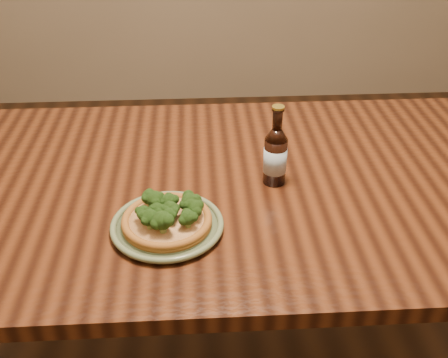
{
  "coord_description": "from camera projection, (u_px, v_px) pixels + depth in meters",
  "views": [
    {
      "loc": [
        -0.1,
        -1.0,
        1.47
      ],
      "look_at": [
        -0.04,
        -0.0,
        0.82
      ],
      "focal_mm": 42.0,
      "sensor_mm": 36.0,
      "label": 1
    }
  ],
  "objects": [
    {
      "name": "pizza",
      "position": [
        167.0,
        217.0,
        1.14
      ],
      "size": [
        0.2,
        0.2,
        0.07
      ],
      "rotation": [
        0.0,
        0.0,
        0.12
      ],
      "color": "#935A21",
      "rests_on": "plate"
    },
    {
      "name": "plate",
      "position": [
        167.0,
        225.0,
        1.15
      ],
      "size": [
        0.25,
        0.25,
        0.02
      ],
      "rotation": [
        0.0,
        0.0,
        -0.26
      ],
      "color": "#5F6C4A",
      "rests_on": "table"
    },
    {
      "name": "beer_bottle",
      "position": [
        275.0,
        155.0,
        1.27
      ],
      "size": [
        0.06,
        0.06,
        0.21
      ],
      "rotation": [
        0.0,
        0.0,
        0.03
      ],
      "color": "black",
      "rests_on": "table"
    },
    {
      "name": "table",
      "position": [
        238.0,
        209.0,
        1.37
      ],
      "size": [
        1.6,
        0.9,
        0.75
      ],
      "color": "#47210F",
      "rests_on": "ground"
    }
  ]
}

